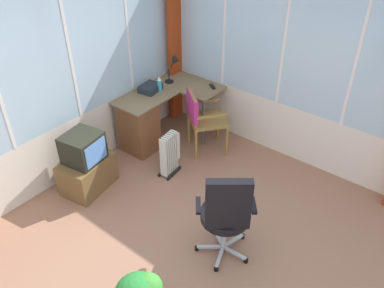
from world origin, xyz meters
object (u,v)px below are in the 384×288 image
(desk, at_px, (143,122))
(spray_bottle, at_px, (159,84))
(office_chair, at_px, (226,212))
(tv_on_stand, at_px, (86,165))
(wooden_armchair, at_px, (199,114))
(space_heater, at_px, (170,153))
(paper_tray, at_px, (150,88))
(desk_lamp, at_px, (175,65))
(tv_remote, at_px, (212,86))

(desk, relative_size, spray_bottle, 6.42)
(office_chair, relative_size, tv_on_stand, 1.41)
(spray_bottle, bearing_deg, office_chair, -122.55)
(wooden_armchair, bearing_deg, space_heater, -179.06)
(wooden_armchair, xyz_separation_m, space_heater, (-0.63, -0.01, -0.29))
(paper_tray, bearing_deg, desk_lamp, -9.43)
(space_heater, bearing_deg, desk_lamp, 36.74)
(office_chair, xyz_separation_m, space_heater, (0.73, 1.37, -0.34))
(tv_remote, relative_size, office_chair, 0.13)
(spray_bottle, xyz_separation_m, tv_on_stand, (-1.46, -0.08, -0.51))
(wooden_armchair, bearing_deg, tv_on_stand, 158.61)
(tv_remote, xyz_separation_m, tv_on_stand, (-2.01, 0.44, -0.42))
(tv_remote, relative_size, space_heater, 0.25)
(space_heater, bearing_deg, wooden_armchair, 0.94)
(desk, xyz_separation_m, tv_remote, (0.93, -0.53, 0.35))
(tv_remote, xyz_separation_m, wooden_armchair, (-0.50, -0.15, -0.17))
(wooden_armchair, distance_m, space_heater, 0.70)
(tv_on_stand, height_order, space_heater, tv_on_stand)
(desk, distance_m, desk_lamp, 0.95)
(space_heater, bearing_deg, spray_bottle, 49.68)
(desk, distance_m, space_heater, 0.72)
(paper_tray, relative_size, office_chair, 0.27)
(paper_tray, relative_size, tv_on_stand, 0.38)
(desk, relative_size, office_chair, 1.24)
(office_chair, bearing_deg, paper_tray, 60.42)
(desk_lamp, bearing_deg, desk, -178.67)
(tv_remote, height_order, space_heater, tv_remote)
(desk, height_order, spray_bottle, spray_bottle)
(spray_bottle, distance_m, office_chair, 2.44)
(paper_tray, height_order, space_heater, paper_tray)
(tv_remote, height_order, spray_bottle, spray_bottle)
(tv_on_stand, bearing_deg, wooden_armchair, -21.39)
(desk_lamp, relative_size, spray_bottle, 1.83)
(office_chair, bearing_deg, desk, 65.58)
(desk_lamp, distance_m, paper_tray, 0.51)
(desk_lamp, relative_size, tv_remote, 2.64)
(tv_remote, bearing_deg, desk_lamp, 142.79)
(spray_bottle, distance_m, paper_tray, 0.14)
(desk, bearing_deg, office_chair, -114.42)
(wooden_armchair, relative_size, office_chair, 0.82)
(paper_tray, distance_m, wooden_armchair, 0.81)
(office_chair, distance_m, space_heater, 1.59)
(tv_remote, height_order, paper_tray, paper_tray)
(desk_lamp, height_order, space_heater, desk_lamp)
(desk, height_order, office_chair, office_chair)
(desk, xyz_separation_m, office_chair, (-0.93, -2.05, 0.23))
(desk, height_order, space_heater, desk)
(spray_bottle, relative_size, office_chair, 0.19)
(spray_bottle, relative_size, wooden_armchair, 0.24)
(paper_tray, height_order, tv_on_stand, paper_tray)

